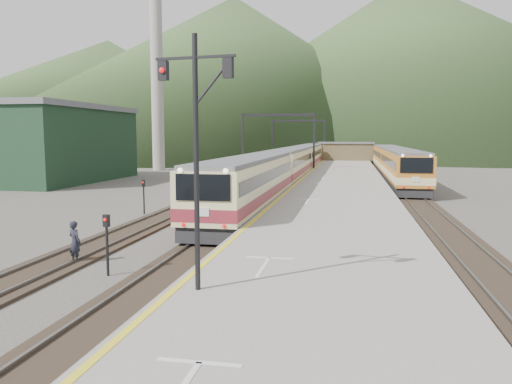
% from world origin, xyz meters
% --- Properties ---
extents(ground, '(400.00, 400.00, 0.00)m').
position_xyz_m(ground, '(0.00, 0.00, 0.00)').
color(ground, '#47423D').
rests_on(ground, ground).
extents(track_main, '(2.60, 200.00, 0.23)m').
position_xyz_m(track_main, '(0.00, 40.00, 0.07)').
color(track_main, black).
rests_on(track_main, ground).
extents(track_far, '(2.60, 200.00, 0.23)m').
position_xyz_m(track_far, '(-5.00, 40.00, 0.07)').
color(track_far, black).
rests_on(track_far, ground).
extents(track_second, '(2.60, 200.00, 0.23)m').
position_xyz_m(track_second, '(11.50, 40.00, 0.07)').
color(track_second, black).
rests_on(track_second, ground).
extents(platform, '(8.00, 100.00, 1.00)m').
position_xyz_m(platform, '(5.60, 38.00, 0.50)').
color(platform, gray).
rests_on(platform, ground).
extents(gantry_near, '(9.55, 0.25, 8.00)m').
position_xyz_m(gantry_near, '(-2.85, 55.00, 5.59)').
color(gantry_near, black).
rests_on(gantry_near, ground).
extents(gantry_far, '(9.55, 0.25, 8.00)m').
position_xyz_m(gantry_far, '(-2.85, 80.00, 5.59)').
color(gantry_far, black).
rests_on(gantry_far, ground).
extents(warehouse, '(14.50, 20.50, 8.60)m').
position_xyz_m(warehouse, '(-28.00, 42.00, 4.32)').
color(warehouse, '#17301B').
rests_on(warehouse, ground).
extents(smokestack, '(1.80, 1.80, 30.00)m').
position_xyz_m(smokestack, '(-22.00, 62.00, 15.00)').
color(smokestack, '#9E998E').
rests_on(smokestack, ground).
extents(station_shed, '(9.40, 4.40, 3.10)m').
position_xyz_m(station_shed, '(5.60, 78.00, 2.57)').
color(station_shed, brown).
rests_on(station_shed, platform).
extents(hill_a, '(180.00, 180.00, 60.00)m').
position_xyz_m(hill_a, '(-40.00, 190.00, 30.00)').
color(hill_a, '#364F27').
rests_on(hill_a, ground).
extents(hill_b, '(220.00, 220.00, 75.00)m').
position_xyz_m(hill_b, '(30.00, 230.00, 37.50)').
color(hill_b, '#364F27').
rests_on(hill_b, ground).
extents(hill_d, '(200.00, 200.00, 55.00)m').
position_xyz_m(hill_d, '(-120.00, 240.00, 27.50)').
color(hill_d, '#364F27').
rests_on(hill_d, ground).
extents(main_train, '(3.08, 84.27, 3.76)m').
position_xyz_m(main_train, '(0.00, 54.24, 2.11)').
color(main_train, beige).
rests_on(main_train, track_main).
extents(second_train, '(3.02, 41.09, 3.68)m').
position_xyz_m(second_train, '(11.50, 51.99, 2.07)').
color(second_train, '#C27325').
rests_on(second_train, track_second).
extents(signal_mast, '(2.20, 0.39, 6.70)m').
position_xyz_m(signal_mast, '(2.46, 3.39, 5.10)').
color(signal_mast, black).
rests_on(signal_mast, platform).
extents(short_signal_a, '(0.25, 0.21, 2.27)m').
position_xyz_m(short_signal_a, '(-2.24, 7.41, 1.46)').
color(short_signal_a, black).
rests_on(short_signal_a, ground).
extents(short_signal_b, '(0.26, 0.21, 2.27)m').
position_xyz_m(short_signal_b, '(-2.78, 29.76, 1.46)').
color(short_signal_b, black).
rests_on(short_signal_b, ground).
extents(short_signal_c, '(0.26, 0.23, 2.27)m').
position_xyz_m(short_signal_c, '(-6.83, 21.31, 1.46)').
color(short_signal_c, black).
rests_on(short_signal_c, ground).
extents(worker, '(0.75, 0.65, 1.73)m').
position_xyz_m(worker, '(-4.39, 8.83, 0.87)').
color(worker, '#1F212C').
rests_on(worker, ground).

